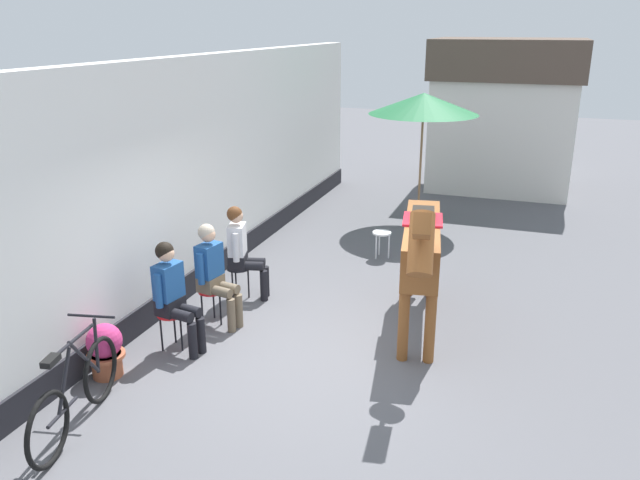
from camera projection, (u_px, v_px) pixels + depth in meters
ground_plane at (379, 269)px, 10.36m from camera, size 40.00×40.00×0.00m
pub_facade_wall at (189, 187)px, 9.30m from camera, size 0.34×14.00×3.40m
distant_cottage at (503, 113)px, 15.01m from camera, size 3.40×2.60×3.50m
seated_visitor_near at (173, 291)px, 7.57m from camera, size 0.61×0.48×1.39m
seated_visitor_middle at (214, 270)px, 8.24m from camera, size 0.61×0.48×1.39m
seated_visitor_far at (242, 248)px, 9.05m from camera, size 0.61×0.48×1.39m
saddled_horse_center at (421, 246)px, 7.98m from camera, size 0.79×2.98×2.06m
flower_planter_near at (105, 349)px, 7.13m from camera, size 0.43×0.43×0.64m
leaning_bicycle at (76, 393)px, 6.17m from camera, size 0.55×1.73×1.02m
cafe_parasol at (424, 104)px, 12.01m from camera, size 2.10×2.10×2.58m
spare_stool_white at (382, 235)px, 10.77m from camera, size 0.32×0.32×0.46m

